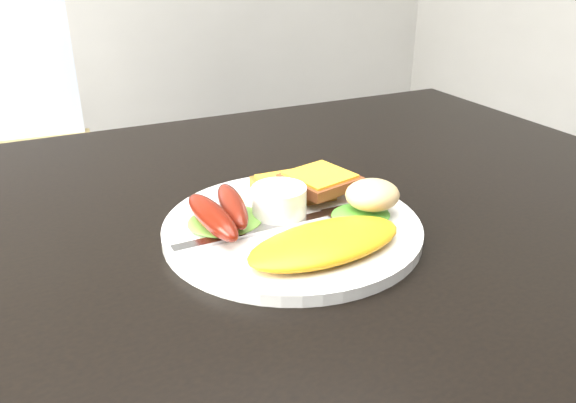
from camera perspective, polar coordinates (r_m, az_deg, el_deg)
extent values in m
cube|color=black|center=(0.63, -5.94, -3.71)|extent=(1.20, 0.80, 0.04)
cube|color=tan|center=(1.78, -25.79, 3.31)|extent=(0.45, 0.45, 0.05)
cylinder|color=white|center=(0.59, 0.42, -2.66)|extent=(0.27, 0.27, 0.01)
ellipsoid|color=#4E8226|center=(0.59, -6.37, -1.92)|extent=(0.09, 0.08, 0.01)
ellipsoid|color=#42962B|center=(0.60, 7.38, -1.34)|extent=(0.07, 0.07, 0.01)
ellipsoid|color=#FEA41B|center=(0.53, 3.84, -4.18)|extent=(0.17, 0.09, 0.02)
ellipsoid|color=maroon|center=(0.56, -7.72, -1.53)|extent=(0.04, 0.11, 0.03)
ellipsoid|color=maroon|center=(0.58, -5.69, -0.40)|extent=(0.04, 0.11, 0.03)
cylinder|color=white|center=(0.59, -0.90, -0.05)|extent=(0.07, 0.07, 0.03)
cube|color=brown|center=(0.65, 0.41, 1.36)|extent=(0.08, 0.08, 0.01)
cube|color=brown|center=(0.64, 3.27, 2.11)|extent=(0.09, 0.09, 0.01)
ellipsoid|color=beige|center=(0.60, 8.57, 0.68)|extent=(0.06, 0.06, 0.03)
cube|color=#ADAFB7|center=(0.57, -3.58, -3.07)|extent=(0.17, 0.02, 0.00)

